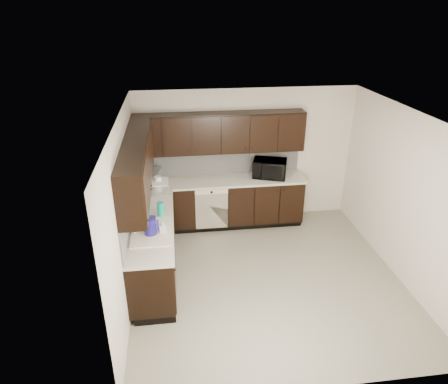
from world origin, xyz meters
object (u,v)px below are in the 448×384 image
Objects in this scene: sink at (152,236)px; storage_bin at (154,187)px; microwave at (270,168)px; blue_pitcher at (150,226)px; toaster_oven at (150,175)px.

sink reaches higher than storage_bin.
microwave is 2.26× the size of blue_pitcher.
microwave reaches higher than blue_pitcher.
sink is 3.13× the size of blue_pitcher.
sink is 2.14× the size of toaster_oven.
microwave is 2.11m from storage_bin.
toaster_oven is 1.46× the size of blue_pitcher.
sink is 1.78m from toaster_oven.
blue_pitcher is (-0.00, -1.39, 0.04)m from storage_bin.
toaster_oven is at bearing -163.49° from microwave.
microwave is 2.74m from blue_pitcher.
sink is at bearing -90.01° from storage_bin.
blue_pitcher is at bearing -90.14° from storage_bin.
sink is at bearing -122.40° from microwave.
microwave is 2.15m from toaster_oven.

